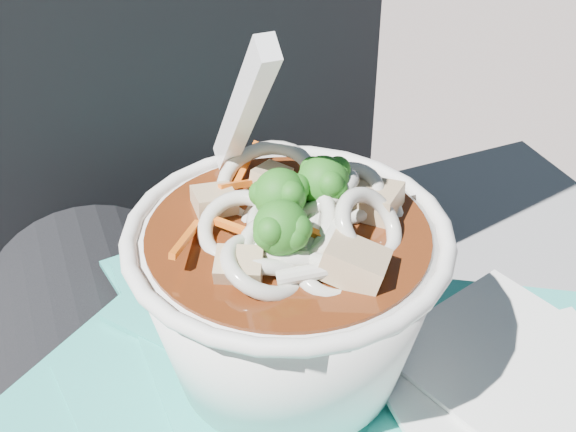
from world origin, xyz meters
name	(u,v)px	position (x,y,z in m)	size (l,w,h in m)	color
person_body	(237,343)	(0.00, 0.09, 0.53)	(0.34, 0.94, 0.98)	black
plastic_bag	(272,386)	(-0.01, -0.01, 0.59)	(0.43, 0.37, 0.02)	#2AAFA1
napkins	(528,401)	(0.12, -0.08, 0.61)	(0.15, 0.19, 0.01)	white
udon_bowl	(289,283)	(0.00, 0.00, 0.66)	(0.20, 0.20, 0.21)	white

